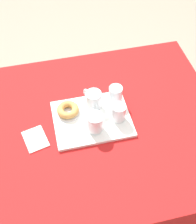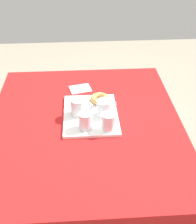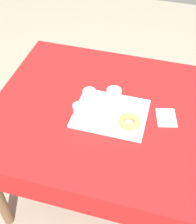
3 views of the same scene
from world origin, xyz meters
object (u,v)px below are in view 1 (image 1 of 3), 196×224
object	(u,v)px
donut_plate_left	(68,112)
tea_mug_left	(95,123)
water_glass_far	(115,95)
paper_napkin	(35,139)
tea_mug_right	(93,100)
water_glass_near	(119,113)
dining_table	(104,134)
sugar_donut_left	(68,110)
serving_tray	(92,119)

from	to	relation	value
donut_plate_left	tea_mug_left	bearing A→B (deg)	-48.23
water_glass_far	paper_napkin	distance (m)	0.46
tea_mug_right	water_glass_far	world-z (taller)	tea_mug_right
water_glass_near	water_glass_far	xyz separation A→B (m)	(0.02, 0.12, 0.00)
dining_table	paper_napkin	world-z (taller)	paper_napkin
sugar_donut_left	paper_napkin	xyz separation A→B (m)	(-0.18, -0.11, -0.04)
tea_mug_right	water_glass_near	xyz separation A→B (m)	(0.10, -0.11, -0.00)
serving_tray	sugar_donut_left	size ratio (longest dim) A/B	3.43
serving_tray	water_glass_far	distance (m)	0.17
tea_mug_left	serving_tray	bearing A→B (deg)	91.37
serving_tray	donut_plate_left	xyz separation A→B (m)	(-0.11, 0.06, 0.01)
dining_table	tea_mug_right	xyz separation A→B (m)	(-0.03, 0.11, 0.16)
donut_plate_left	serving_tray	bearing A→B (deg)	-28.14
water_glass_near	sugar_donut_left	distance (m)	0.26
dining_table	water_glass_near	world-z (taller)	water_glass_near
water_glass_far	donut_plate_left	distance (m)	0.26
paper_napkin	water_glass_near	bearing A→B (deg)	2.97
tea_mug_right	dining_table	bearing A→B (deg)	-74.05
water_glass_near	donut_plate_left	size ratio (longest dim) A/B	0.78
dining_table	water_glass_near	distance (m)	0.17
donut_plate_left	sugar_donut_left	world-z (taller)	sugar_donut_left
water_glass_far	donut_plate_left	bearing A→B (deg)	-174.06
tea_mug_left	sugar_donut_left	bearing A→B (deg)	131.77
serving_tray	donut_plate_left	size ratio (longest dim) A/B	3.13
serving_tray	tea_mug_left	size ratio (longest dim) A/B	3.18
dining_table	water_glass_far	world-z (taller)	water_glass_far
water_glass_near	paper_napkin	xyz separation A→B (m)	(-0.42, -0.02, -0.06)
tea_mug_left	paper_napkin	xyz separation A→B (m)	(-0.29, 0.01, -0.06)
serving_tray	water_glass_far	size ratio (longest dim) A/B	4.04
water_glass_far	paper_napkin	bearing A→B (deg)	-162.11
tea_mug_right	donut_plate_left	bearing A→B (deg)	-173.74
tea_mug_left	tea_mug_right	world-z (taller)	same
donut_plate_left	paper_napkin	world-z (taller)	donut_plate_left
serving_tray	donut_plate_left	bearing A→B (deg)	151.86
tea_mug_right	donut_plate_left	xyz separation A→B (m)	(-0.14, -0.01, -0.04)
tea_mug_right	paper_napkin	distance (m)	0.35
dining_table	serving_tray	bearing A→B (deg)	149.47
water_glass_far	water_glass_near	bearing A→B (deg)	-97.54
tea_mug_left	tea_mug_right	xyz separation A→B (m)	(0.02, 0.14, 0.00)
serving_tray	water_glass_near	size ratio (longest dim) A/B	4.04
dining_table	water_glass_far	xyz separation A→B (m)	(0.09, 0.12, 0.16)
serving_tray	sugar_donut_left	xyz separation A→B (m)	(-0.11, 0.06, 0.03)
water_glass_near	sugar_donut_left	bearing A→B (deg)	158.93
tea_mug_left	paper_napkin	world-z (taller)	tea_mug_left
water_glass_near	donut_plate_left	bearing A→B (deg)	158.93
dining_table	water_glass_near	xyz separation A→B (m)	(0.07, -0.00, 0.16)
dining_table	donut_plate_left	bearing A→B (deg)	151.05
sugar_donut_left	water_glass_far	bearing A→B (deg)	5.94
tea_mug_right	water_glass_far	xyz separation A→B (m)	(0.12, 0.01, -0.00)
serving_tray	tea_mug_left	world-z (taller)	tea_mug_left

